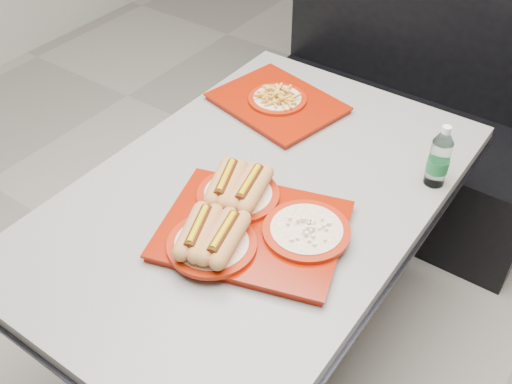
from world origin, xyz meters
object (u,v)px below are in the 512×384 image
Objects in this scene: booth_bench at (401,117)px; diner_table at (256,232)px; tray_far at (277,100)px; water_bottle at (439,159)px; tray_near at (246,222)px.

diner_table is at bearing -90.00° from booth_bench.
tray_far is 2.37× the size of water_bottle.
water_bottle is at bearing -6.89° from tray_far.
tray_near is 2.84× the size of water_bottle.
tray_near is at bearing -124.06° from water_bottle.
diner_table is 3.07× the size of tray_far.
water_bottle is (0.32, 0.48, 0.05)m from tray_near.
tray_far is at bearing 116.18° from tray_near.
water_bottle reaches higher than tray_far.
tray_far is at bearing 173.11° from water_bottle.
diner_table is at bearing -140.51° from water_bottle.
tray_far is (-0.19, 0.40, 0.19)m from diner_table.
tray_far reaches higher than diner_table.
diner_table is 0.48m from tray_far.
tray_near is at bearing -86.53° from booth_bench.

